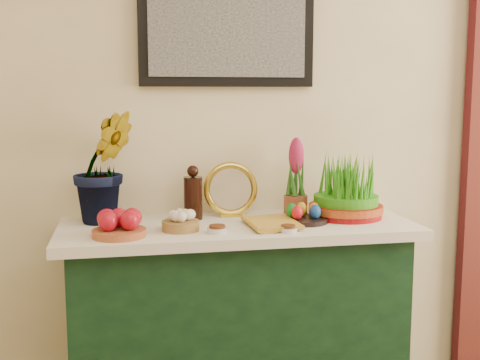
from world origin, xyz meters
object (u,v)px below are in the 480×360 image
object	(u,v)px
hyacinth_green	(104,149)
book	(249,224)
wheatgrass_sabzeh	(346,191)
mirror	(231,190)
sideboard	(238,334)

from	to	relation	value
hyacinth_green	book	world-z (taller)	hyacinth_green
hyacinth_green	wheatgrass_sabzeh	world-z (taller)	hyacinth_green
mirror	wheatgrass_sabzeh	world-z (taller)	wheatgrass_sabzeh
sideboard	book	size ratio (longest dim) A/B	5.32
sideboard	mirror	world-z (taller)	mirror
sideboard	hyacinth_green	world-z (taller)	hyacinth_green
book	sideboard	bearing A→B (deg)	101.92
hyacinth_green	mirror	bearing A→B (deg)	-15.17
hyacinth_green	sideboard	bearing A→B (deg)	-30.90
hyacinth_green	mirror	world-z (taller)	hyacinth_green
sideboard	wheatgrass_sabzeh	xyz separation A→B (m)	(0.46, 0.03, 0.58)
hyacinth_green	wheatgrass_sabzeh	xyz separation A→B (m)	(0.98, -0.09, -0.19)
mirror	wheatgrass_sabzeh	distance (m)	0.48
sideboard	book	distance (m)	0.49
mirror	hyacinth_green	bearing A→B (deg)	-176.98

